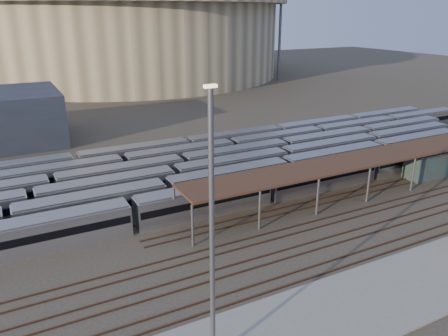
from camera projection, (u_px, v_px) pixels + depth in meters
name	position (u px, v px, depth m)	size (l,w,h in m)	color
ground	(261.00, 235.00, 50.65)	(420.00, 420.00, 0.00)	#383026
apron	(306.00, 325.00, 35.93)	(50.00, 9.00, 0.20)	gray
subway_trains	(202.00, 170.00, 65.95)	(128.62, 23.90, 3.60)	#B5B5BA
inspection_shed	(379.00, 157.00, 61.82)	(60.30, 6.00, 5.30)	#5D5D62
empty_tracks	(286.00, 254.00, 46.45)	(170.00, 9.62, 0.18)	#4C3323
stadium	(128.00, 32.00, 172.78)	(124.00, 124.00, 32.50)	tan
floodlight_2	(280.00, 22.00, 157.44)	(4.00, 1.00, 38.40)	#5D5D62
floodlight_3	(27.00, 21.00, 172.90)	(4.00, 1.00, 38.40)	#5D5D62
teal_boxcar	(447.00, 161.00, 69.53)	(16.13, 3.12, 3.76)	#1F4C4E
yard_light_pole	(212.00, 236.00, 28.93)	(0.82, 0.36, 20.23)	#5D5D62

